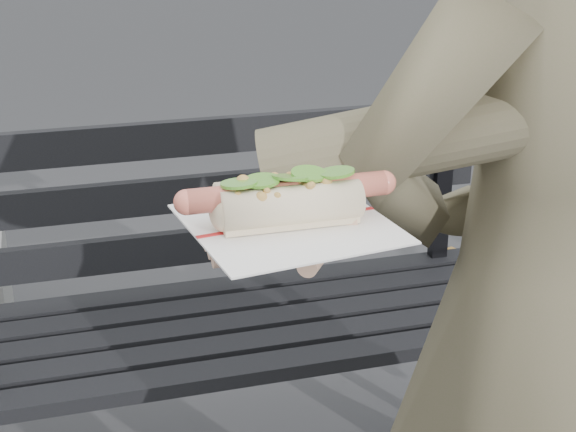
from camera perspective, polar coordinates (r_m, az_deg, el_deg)
The scene contains 3 objects.
park_bench at distance 1.92m, azimuth -7.52°, elevation -5.11°, with size 1.50×0.44×0.88m.
person at distance 1.22m, azimuth 16.15°, elevation -6.79°, with size 0.60×0.39×1.64m, color brown.
held_hotdog at distance 0.99m, azimuth 9.42°, elevation 4.45°, with size 0.62×0.32×0.20m.
Camera 1 is at (-0.30, -0.81, 1.39)m, focal length 55.00 mm.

